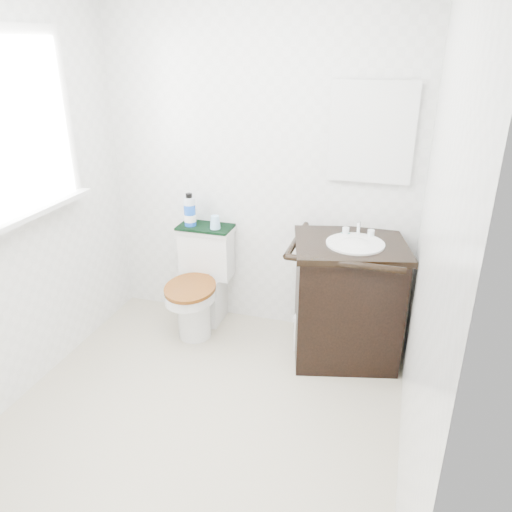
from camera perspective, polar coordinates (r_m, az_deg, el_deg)
The scene contains 12 objects.
floor at distance 2.99m, azimuth -6.73°, elevation -18.16°, with size 2.40×2.40×0.00m, color beige.
wall_back at distance 3.45m, azimuth 0.25°, elevation 10.46°, with size 2.40×2.40×0.00m, color white.
wall_right at distance 2.17m, azimuth 19.36°, elevation 1.12°, with size 2.40×2.40×0.00m, color white.
window at distance 3.08m, azimuth -25.39°, elevation 13.32°, with size 0.02×0.70×0.90m, color white.
mirror at distance 3.25m, azimuth 13.13°, elevation 13.55°, with size 0.50×0.02×0.60m, color silver.
toilet at distance 3.67m, azimuth -6.25°, elevation -3.44°, with size 0.40×0.63×0.73m.
vanity at distance 3.32m, azimuth 10.32°, elevation -4.67°, with size 0.81×0.74×0.92m.
trash_bin at distance 3.48m, azimuth 5.91°, elevation -8.60°, with size 0.19×0.15×0.26m.
towel at distance 3.60m, azimuth -5.82°, elevation 3.31°, with size 0.39×0.22×0.02m, color black.
mouthwash_bottle at distance 3.59m, azimuth -7.58°, elevation 5.13°, with size 0.08×0.08×0.24m.
cup at distance 3.53m, azimuth -4.70°, elevation 3.88°, with size 0.07×0.07×0.09m, color #9AD3FC.
soap_bar at distance 3.27m, azimuth 10.22°, elevation 2.57°, with size 0.07×0.05×0.02m, color #187368.
Camera 1 is at (0.96, -2.02, 1.98)m, focal length 35.00 mm.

